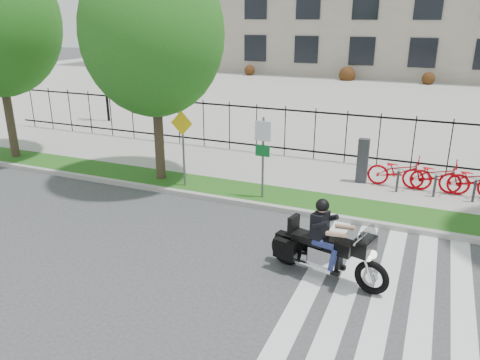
% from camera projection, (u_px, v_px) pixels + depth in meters
% --- Properties ---
extents(ground, '(120.00, 120.00, 0.00)m').
position_uv_depth(ground, '(208.00, 276.00, 10.38)').
color(ground, '#353538').
rests_on(ground, ground).
extents(curb, '(60.00, 0.20, 0.15)m').
position_uv_depth(curb, '(270.00, 207.00, 13.92)').
color(curb, '#A3A19A').
rests_on(curb, ground).
extents(grass_verge, '(60.00, 1.50, 0.15)m').
position_uv_depth(grass_verge, '(279.00, 197.00, 14.66)').
color(grass_verge, '#1B4C13').
rests_on(grass_verge, ground).
extents(sidewalk, '(60.00, 3.50, 0.15)m').
position_uv_depth(sidewalk, '(301.00, 174.00, 16.82)').
color(sidewalk, '#9C9992').
rests_on(sidewalk, ground).
extents(plaza, '(80.00, 34.00, 0.10)m').
position_uv_depth(plaza, '(372.00, 99.00, 32.06)').
color(plaza, '#9C9992').
rests_on(plaza, ground).
extents(crosswalk_stripes, '(5.70, 8.00, 0.01)m').
position_uv_depth(crosswalk_stripes, '(442.00, 330.00, 8.60)').
color(crosswalk_stripes, silver).
rests_on(crosswalk_stripes, ground).
extents(iron_fence, '(30.00, 0.06, 2.00)m').
position_uv_depth(iron_fence, '(315.00, 134.00, 17.99)').
color(iron_fence, black).
rests_on(iron_fence, sidewalk).
extents(lamp_post_left, '(1.06, 0.70, 4.25)m').
position_uv_depth(lamp_post_left, '(103.00, 62.00, 24.16)').
color(lamp_post_left, black).
rests_on(lamp_post_left, ground).
extents(street_tree_1, '(4.54, 4.54, 7.39)m').
position_uv_depth(street_tree_1, '(153.00, 34.00, 14.62)').
color(street_tree_1, '#33261B').
rests_on(street_tree_1, grass_verge).
extents(sign_pole_regulatory, '(0.50, 0.09, 2.50)m').
position_uv_depth(sign_pole_regulatory, '(263.00, 148.00, 13.93)').
color(sign_pole_regulatory, '#59595B').
rests_on(sign_pole_regulatory, grass_verge).
extents(sign_pole_warning, '(0.78, 0.09, 2.49)m').
position_uv_depth(sign_pole_warning, '(183.00, 139.00, 14.95)').
color(sign_pole_warning, '#59595B').
rests_on(sign_pole_warning, grass_verge).
extents(motorcycle_rider, '(2.78, 1.21, 2.18)m').
position_uv_depth(motorcycle_rider, '(326.00, 247.00, 10.11)').
color(motorcycle_rider, black).
rests_on(motorcycle_rider, ground).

